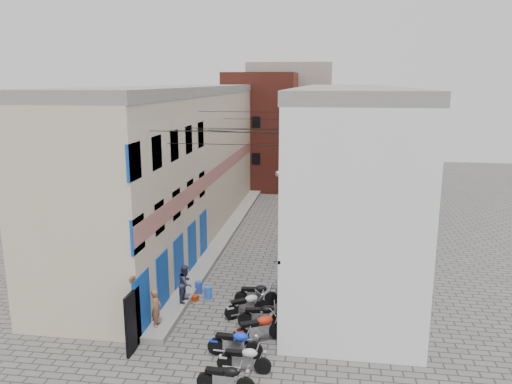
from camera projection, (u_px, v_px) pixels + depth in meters
The scene contains 21 objects.
ground at pixel (207, 350), 17.64m from camera, with size 90.00×90.00×0.00m, color #5C5957.
plinth at pixel (226, 234), 30.46m from camera, with size 0.90×26.00×0.25m, color gray.
building_left at pixel (177, 163), 29.89m from camera, with size 5.10×27.00×9.00m.
building_right at pixel (346, 167), 28.48m from camera, with size 5.94×26.00×9.00m.
building_far_brick_left at pixel (261, 131), 43.87m from camera, with size 6.00×6.00×10.00m, color maroon.
building_far_brick_right at pixel (319, 141), 45.29m from camera, with size 5.00×6.00×8.00m, color maroon.
building_far_concrete at pixel (290, 120), 49.26m from camera, with size 8.00×5.00×11.00m, color gray.
far_shopfront at pixel (280, 180), 41.70m from camera, with size 2.00×0.30×2.40m, color black.
overhead_wires at pixel (243, 128), 23.47m from camera, with size 5.80×13.02×1.32m.
motorcycle_a at pixel (225, 377), 15.12m from camera, with size 0.57×1.82×1.05m, color black, non-canonical shape.
motorcycle_b at pixel (244, 358), 16.17m from camera, with size 0.57×1.80×1.04m, color silver, non-canonical shape.
motorcycle_c at pixel (235, 341), 17.09m from camera, with size 0.61×1.94×1.12m, color #0E32D8, non-canonical shape.
motorcycle_d at pixel (259, 327), 18.04m from camera, with size 0.65×2.06×1.19m, color red, non-canonical shape.
motorcycle_e at pixel (262, 314), 19.15m from camera, with size 0.59×1.87×1.09m, color black, non-canonical shape.
motorcycle_f at pixel (247, 304), 20.01m from camera, with size 0.60×1.88×1.09m, color silver, non-canonical shape.
motorcycle_g at pixel (256, 293), 21.06m from camera, with size 0.59×1.87×1.08m, color black, non-canonical shape.
person_a at pixel (156, 308), 18.71m from camera, with size 0.52×0.34×1.43m, color #9D5F39.
person_b at pixel (186, 283), 20.82m from camera, with size 0.77×0.60×1.58m, color #33354C.
water_jug_near at pixel (208, 293), 21.74m from camera, with size 0.35×0.35×0.55m, color blue.
water_jug_far at pixel (199, 287), 22.34m from camera, with size 0.33×0.33×0.51m, color blue.
red_crate at pixel (194, 298), 21.58m from camera, with size 0.38×0.28×0.24m, color #A6300B.
Camera 1 is at (4.12, -15.56, 9.29)m, focal length 35.00 mm.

